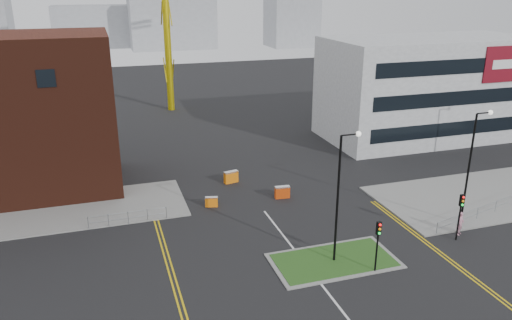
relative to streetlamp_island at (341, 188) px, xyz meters
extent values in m
cube|color=slate|center=(-22.22, 14.00, -5.35)|extent=(28.00, 8.00, 0.12)
cube|color=slate|center=(19.78, 6.00, -5.35)|extent=(24.00, 10.00, 0.12)
cube|color=slate|center=(-0.22, 0.00, -5.37)|extent=(8.60, 4.60, 0.08)
cube|color=#1F4416|center=(-0.22, 0.00, -5.35)|extent=(8.00, 4.00, 0.12)
cube|color=#421B10|center=(-22.22, 20.00, 1.59)|extent=(18.00, 10.00, 14.00)
cube|color=black|center=(-18.22, 14.98, 5.59)|extent=(1.40, 0.10, 1.40)
cube|color=#A3A5A8|center=(23.78, 24.00, 0.59)|extent=(25.00, 12.00, 12.00)
cube|color=black|center=(23.78, 17.98, -2.92)|extent=(22.00, 0.10, 1.60)
cube|color=black|center=(23.78, 17.98, 0.59)|extent=(22.00, 0.10, 1.60)
cube|color=black|center=(23.78, 17.98, 4.09)|extent=(22.00, 0.10, 1.60)
cube|color=maroon|center=(29.78, 17.92, 4.09)|extent=(7.00, 0.15, 4.00)
cube|color=white|center=(29.78, 17.82, 4.09)|extent=(5.00, 0.05, 1.00)
cylinder|color=black|center=(-0.22, 0.00, -0.91)|extent=(0.16, 0.16, 9.00)
cylinder|color=black|center=(0.38, 0.00, 3.59)|extent=(1.20, 0.10, 0.10)
sphere|color=silver|center=(0.98, 0.00, 3.59)|extent=(0.36, 0.36, 0.36)
cylinder|color=black|center=(11.78, 2.00, -0.91)|extent=(0.16, 0.16, 9.00)
cylinder|color=black|center=(12.38, 2.00, 3.59)|extent=(1.20, 0.10, 0.10)
sphere|color=silver|center=(12.98, 2.00, 3.59)|extent=(0.36, 0.36, 0.36)
cylinder|color=black|center=(1.78, -2.00, -3.91)|extent=(0.12, 0.12, 3.00)
cube|color=black|center=(1.78, -2.00, -2.21)|extent=(0.28, 0.22, 0.90)
sphere|color=red|center=(1.78, -2.13, -1.91)|extent=(0.18, 0.18, 0.18)
sphere|color=orange|center=(1.78, -2.13, -2.21)|extent=(0.18, 0.18, 0.18)
sphere|color=#0CCC33|center=(1.78, -2.13, -2.51)|extent=(0.18, 0.18, 0.18)
cylinder|color=black|center=(9.78, 0.00, -3.91)|extent=(0.12, 0.12, 3.00)
cube|color=black|center=(9.78, 0.00, -2.21)|extent=(0.28, 0.22, 0.90)
sphere|color=red|center=(9.78, -0.13, -1.91)|extent=(0.18, 0.18, 0.18)
sphere|color=orange|center=(9.78, -0.13, -2.21)|extent=(0.18, 0.18, 0.18)
sphere|color=#0CCC33|center=(9.78, -0.13, -2.51)|extent=(0.18, 0.18, 0.18)
cylinder|color=gray|center=(-13.22, 10.00, -4.36)|extent=(6.00, 0.04, 0.04)
cylinder|color=gray|center=(-13.22, 10.00, -4.86)|extent=(6.00, 0.04, 0.04)
cylinder|color=gray|center=(-16.22, 10.00, -4.86)|extent=(0.05, 0.05, 1.10)
cylinder|color=gray|center=(-10.22, 10.00, -4.86)|extent=(0.05, 0.05, 1.10)
cylinder|color=gray|center=(8.78, 1.00, -4.86)|extent=(0.05, 0.05, 1.10)
cube|color=silver|center=(-2.22, -6.00, -5.41)|extent=(0.15, 30.00, 0.01)
cube|color=gold|center=(-11.22, 2.00, -5.41)|extent=(0.12, 24.00, 0.01)
cube|color=gold|center=(-10.92, 2.00, -5.41)|extent=(0.12, 24.00, 0.01)
cube|color=gold|center=(7.28, -2.00, -5.41)|extent=(0.12, 20.00, 0.01)
cube|color=gold|center=(7.58, -2.00, -5.41)|extent=(0.12, 20.00, 0.01)
cube|color=gray|center=(7.78, 122.00, 2.59)|extent=(24.00, 12.00, 16.00)
cube|color=gray|center=(-10.22, 132.00, 0.59)|extent=(30.00, 12.00, 12.00)
imported|color=#CB839B|center=(10.56, 0.66, -4.49)|extent=(0.81, 0.74, 1.85)
cube|color=orange|center=(-3.22, 16.00, -4.84)|extent=(1.44, 0.75, 1.14)
cube|color=silver|center=(-3.22, 16.00, -4.33)|extent=(1.44, 0.75, 0.14)
cube|color=orange|center=(-6.22, 11.25, -4.97)|extent=(1.11, 0.62, 0.88)
cube|color=silver|center=(-6.22, 11.25, -4.58)|extent=(1.11, 0.62, 0.11)
cube|color=#CB3D0B|center=(0.17, 11.13, -4.86)|extent=(1.35, 0.55, 1.10)
cube|color=silver|center=(0.17, 11.13, -4.37)|extent=(1.35, 0.55, 0.13)
camera|label=1|loc=(-14.41, -26.84, 12.57)|focal=35.00mm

